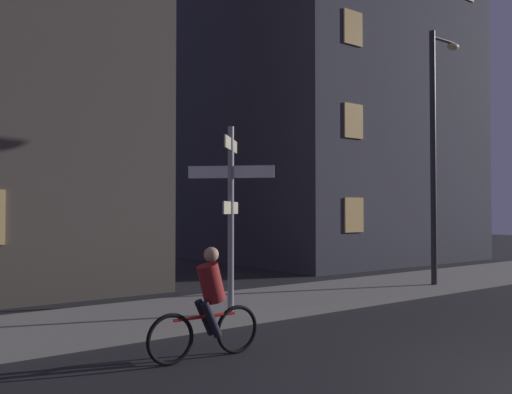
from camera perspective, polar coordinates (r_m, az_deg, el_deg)
sidewalk_kerb at (r=11.97m, az=-1.79°, el=-11.42°), size 40.00×3.04×0.14m
signpost at (r=10.49m, az=-2.69°, el=-0.70°), size 1.23×1.23×3.65m
street_lamp at (r=15.65m, az=18.56°, el=5.94°), size 1.28×0.28×6.94m
cyclist at (r=7.96m, az=-5.09°, el=-11.52°), size 1.82×0.33×1.61m
building_right_block at (r=25.92m, az=7.59°, el=15.37°), size 10.59×9.81×19.30m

